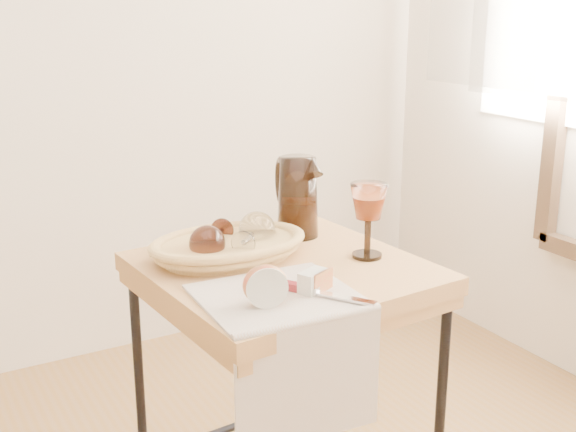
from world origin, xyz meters
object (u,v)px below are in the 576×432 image
goblet_lying_a (214,237)px  table_knife (318,291)px  pitcher (298,197)px  apple_half (265,285)px  tea_towel (277,296)px  goblet_lying_b (251,235)px  bread_basket (229,249)px  wine_goblet (368,220)px  side_table (284,408)px

goblet_lying_a → table_knife: 0.33m
pitcher → apple_half: (-0.29, -0.36, -0.06)m
pitcher → apple_half: bearing=-110.8°
goblet_lying_a → table_knife: goblet_lying_a is taller
tea_towel → goblet_lying_b: size_ratio=2.18×
tea_towel → goblet_lying_b: goblet_lying_b is taller
tea_towel → bread_basket: 0.26m
wine_goblet → apple_half: bearing=-157.9°
wine_goblet → apple_half: size_ratio=2.01×
wine_goblet → pitcher: bearing=104.7°
tea_towel → side_table: bearing=59.8°
bread_basket → goblet_lying_b: goblet_lying_b is taller
side_table → wine_goblet: bearing=-15.5°
side_table → bread_basket: bread_basket is taller
goblet_lying_a → table_knife: bearing=59.0°
side_table → goblet_lying_a: (-0.12, 0.11, 0.42)m
goblet_lying_b → wine_goblet: size_ratio=0.79×
side_table → goblet_lying_b: 0.44m
pitcher → table_knife: pitcher is taller
tea_towel → wine_goblet: bearing=23.1°
side_table → table_knife: 0.44m
side_table → bread_basket: bearing=134.4°
bread_basket → wine_goblet: wine_goblet is taller
pitcher → wine_goblet: (0.06, -0.22, -0.01)m
wine_goblet → table_knife: bearing=-146.5°
tea_towel → table_knife: bearing=-26.8°
apple_half → table_knife: 0.12m
side_table → bread_basket: 0.42m
goblet_lying_a → wine_goblet: size_ratio=0.75×
wine_goblet → table_knife: wine_goblet is taller
side_table → table_knife: bearing=-99.8°
bread_basket → pitcher: pitcher is taller
table_knife → wine_goblet: bearing=90.4°
wine_goblet → bread_basket: bearing=152.6°
bread_basket → goblet_lying_b: (0.05, -0.02, 0.03)m
apple_half → side_table: bearing=68.3°
side_table → wine_goblet: (0.19, -0.05, 0.46)m
goblet_lying_b → apple_half: bearing=-157.1°
goblet_lying_b → table_knife: (0.01, -0.28, -0.04)m
side_table → goblet_lying_a: 0.46m
side_table → table_knife: table_knife is taller
side_table → pitcher: bearing=51.1°
side_table → wine_goblet: 0.50m
wine_goblet → goblet_lying_b: bearing=151.5°
bread_basket → goblet_lying_b: size_ratio=2.36×
goblet_lying_b → pitcher: pitcher is taller
pitcher → wine_goblet: size_ratio=1.36×
bread_basket → goblet_lying_a: 0.04m
side_table → goblet_lying_b: goblet_lying_b is taller
table_knife → pitcher: bearing=122.3°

